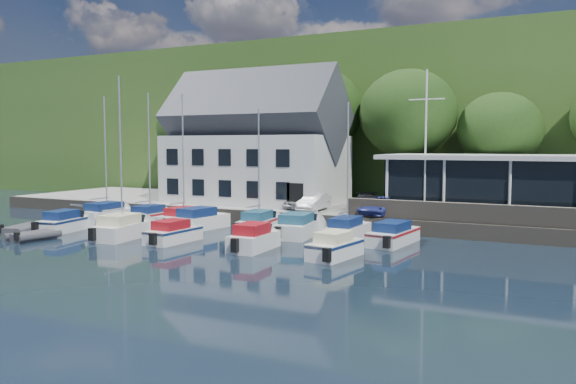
% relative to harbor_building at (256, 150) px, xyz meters
% --- Properties ---
extents(ground, '(180.00, 180.00, 0.00)m').
position_rel_harbor_building_xyz_m(ground, '(7.00, -16.50, -5.35)').
color(ground, black).
rests_on(ground, ground).
extents(quay, '(60.00, 13.00, 1.00)m').
position_rel_harbor_building_xyz_m(quay, '(7.00, 1.00, -4.85)').
color(quay, gray).
rests_on(quay, ground).
extents(quay_face, '(60.00, 0.30, 1.00)m').
position_rel_harbor_building_xyz_m(quay_face, '(7.00, -5.50, -4.85)').
color(quay_face, '#5B5449').
rests_on(quay_face, ground).
extents(hillside, '(160.00, 75.00, 16.00)m').
position_rel_harbor_building_xyz_m(hillside, '(7.00, 45.50, 2.65)').
color(hillside, '#315620').
rests_on(hillside, ground).
extents(field_patch, '(50.00, 30.00, 0.30)m').
position_rel_harbor_building_xyz_m(field_patch, '(15.00, 53.50, 10.80)').
color(field_patch, '#596331').
rests_on(field_patch, hillside).
extents(harbor_building, '(14.40, 8.20, 8.70)m').
position_rel_harbor_building_xyz_m(harbor_building, '(0.00, 0.00, 0.00)').
color(harbor_building, silver).
rests_on(harbor_building, quay).
extents(club_pavilion, '(13.20, 7.20, 4.10)m').
position_rel_harbor_building_xyz_m(club_pavilion, '(18.00, -0.50, -2.30)').
color(club_pavilion, black).
rests_on(club_pavilion, quay).
extents(seawall, '(18.00, 0.50, 1.20)m').
position_rel_harbor_building_xyz_m(seawall, '(19.00, -5.10, -3.75)').
color(seawall, '#5B5449').
rests_on(seawall, quay).
extents(gangway, '(1.20, 6.00, 1.40)m').
position_rel_harbor_building_xyz_m(gangway, '(-9.50, -7.50, -5.35)').
color(gangway, silver).
rests_on(gangway, ground).
extents(car_silver, '(1.84, 3.48, 1.13)m').
position_rel_harbor_building_xyz_m(car_silver, '(5.37, -2.79, -3.79)').
color(car_silver, '#B1B1B6').
rests_on(car_silver, quay).
extents(car_white, '(1.45, 3.86, 1.26)m').
position_rel_harbor_building_xyz_m(car_white, '(6.77, -3.48, -3.72)').
color(car_white, silver).
rests_on(car_white, quay).
extents(car_dgrey, '(3.14, 4.85, 1.31)m').
position_rel_harbor_building_xyz_m(car_dgrey, '(10.59, -3.00, -3.70)').
color(car_dgrey, '#29292E').
rests_on(car_dgrey, quay).
extents(car_blue, '(2.00, 4.09, 1.35)m').
position_rel_harbor_building_xyz_m(car_blue, '(11.84, -3.62, -3.68)').
color(car_blue, navy).
rests_on(car_blue, quay).
extents(flagpole, '(2.32, 0.20, 9.67)m').
position_rel_harbor_building_xyz_m(flagpole, '(14.76, -3.57, 0.48)').
color(flagpole, silver).
rests_on(flagpole, quay).
extents(tree_0, '(6.99, 6.99, 9.56)m').
position_rel_harbor_building_xyz_m(tree_0, '(-10.62, 5.78, 0.43)').
color(tree_0, black).
rests_on(tree_0, quay).
extents(tree_1, '(6.54, 6.54, 8.94)m').
position_rel_harbor_building_xyz_m(tree_1, '(-4.09, 5.37, 0.12)').
color(tree_1, black).
rests_on(tree_1, quay).
extents(tree_2, '(8.54, 8.54, 11.67)m').
position_rel_harbor_building_xyz_m(tree_2, '(2.99, 5.23, 1.48)').
color(tree_2, black).
rests_on(tree_2, quay).
extents(tree_3, '(8.02, 8.02, 10.96)m').
position_rel_harbor_building_xyz_m(tree_3, '(11.31, 5.40, 1.13)').
color(tree_3, black).
rests_on(tree_3, quay).
extents(tree_4, '(6.48, 6.48, 8.86)m').
position_rel_harbor_building_xyz_m(tree_4, '(18.37, 6.00, 0.08)').
color(tree_4, black).
rests_on(tree_4, quay).
extents(boat_r1_0, '(2.39, 6.51, 8.98)m').
position_rel_harbor_building_xyz_m(boat_r1_0, '(-7.85, -8.97, -0.86)').
color(boat_r1_0, silver).
rests_on(boat_r1_0, ground).
extents(boat_r1_1, '(1.87, 5.91, 8.53)m').
position_rel_harbor_building_xyz_m(boat_r1_1, '(-4.01, -8.61, -1.08)').
color(boat_r1_1, silver).
rests_on(boat_r1_1, ground).
extents(boat_r1_2, '(2.45, 6.03, 8.47)m').
position_rel_harbor_building_xyz_m(boat_r1_2, '(-1.08, -8.51, -1.12)').
color(boat_r1_2, silver).
rests_on(boat_r1_2, ground).
extents(boat_r1_3, '(2.94, 6.65, 1.51)m').
position_rel_harbor_building_xyz_m(boat_r1_3, '(0.66, -9.13, -4.59)').
color(boat_r1_3, silver).
rests_on(boat_r1_3, ground).
extents(boat_r1_4, '(2.45, 6.05, 8.90)m').
position_rel_harbor_building_xyz_m(boat_r1_4, '(5.01, -8.55, -0.90)').
color(boat_r1_4, silver).
rests_on(boat_r1_4, ground).
extents(boat_r1_5, '(2.78, 6.23, 1.50)m').
position_rel_harbor_building_xyz_m(boat_r1_5, '(8.03, -8.94, -4.60)').
color(boat_r1_5, silver).
rests_on(boat_r1_5, ground).
extents(boat_r1_6, '(1.94, 6.39, 8.50)m').
position_rel_harbor_building_xyz_m(boat_r1_6, '(11.17, -8.55, -1.10)').
color(boat_r1_6, silver).
rests_on(boat_r1_6, ground).
extents(boat_r1_7, '(2.58, 6.42, 1.36)m').
position_rel_harbor_building_xyz_m(boat_r1_7, '(14.18, -8.95, -4.67)').
color(boat_r1_7, silver).
rests_on(boat_r1_7, ground).
extents(boat_r2_0, '(2.48, 5.71, 1.44)m').
position_rel_harbor_building_xyz_m(boat_r2_0, '(-6.83, -13.92, -4.63)').
color(boat_r2_0, silver).
rests_on(boat_r2_0, ground).
extents(boat_r2_1, '(2.70, 6.13, 9.35)m').
position_rel_harbor_building_xyz_m(boat_r2_1, '(-1.36, -14.41, -0.67)').
color(boat_r2_1, silver).
rests_on(boat_r2_1, ground).
extents(boat_r2_2, '(2.08, 5.35, 1.36)m').
position_rel_harbor_building_xyz_m(boat_r2_2, '(2.28, -14.09, -4.67)').
color(boat_r2_2, silver).
rests_on(boat_r2_2, ground).
extents(boat_r2_3, '(1.90, 5.10, 1.50)m').
position_rel_harbor_building_xyz_m(boat_r2_3, '(7.77, -14.11, -4.60)').
color(boat_r2_3, silver).
rests_on(boat_r2_3, ground).
extents(boat_r2_4, '(2.49, 5.16, 1.40)m').
position_rel_harbor_building_xyz_m(boat_r2_4, '(12.59, -14.21, -4.65)').
color(boat_r2_4, silver).
rests_on(boat_r2_4, ground).
extents(dinghy_0, '(2.82, 3.67, 0.76)m').
position_rel_harbor_building_xyz_m(dinghy_0, '(-8.44, -15.70, -4.97)').
color(dinghy_0, '#35353A').
rests_on(dinghy_0, ground).
extents(dinghy_1, '(2.20, 3.11, 0.66)m').
position_rel_harbor_building_xyz_m(dinghy_1, '(-5.93, -17.17, -5.02)').
color(dinghy_1, '#35353A').
rests_on(dinghy_1, ground).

